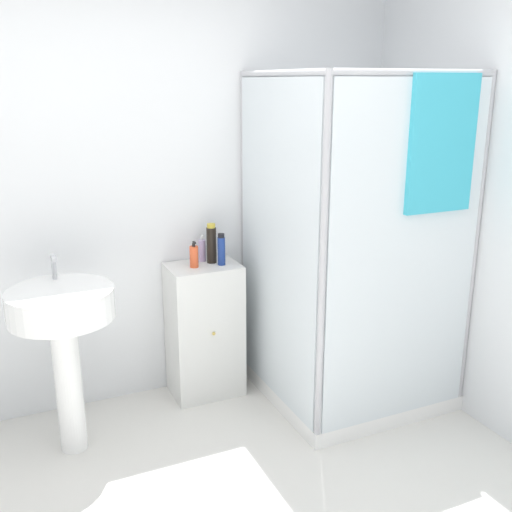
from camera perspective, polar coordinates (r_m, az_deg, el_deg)
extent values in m
cube|color=silver|center=(3.50, -12.11, 5.92)|extent=(6.40, 0.06, 2.50)
cube|color=white|center=(3.87, 8.47, -11.84)|extent=(0.99, 0.99, 0.09)
cylinder|color=#B2B2B7|center=(4.18, 11.00, 3.57)|extent=(0.04, 0.04, 1.92)
cylinder|color=#B2B2B7|center=(3.72, -1.11, 2.30)|extent=(0.04, 0.04, 1.92)
cylinder|color=#B2B2B7|center=(3.47, 20.02, 0.26)|extent=(0.04, 0.04, 1.92)
cylinder|color=#B2B2B7|center=(2.90, 6.34, -1.88)|extent=(0.04, 0.04, 1.92)
cylinder|color=#B2B2B7|center=(3.03, 15.04, 16.52)|extent=(0.95, 0.04, 0.04)
cylinder|color=#B2B2B7|center=(3.82, 5.67, 16.83)|extent=(0.95, 0.04, 0.04)
cylinder|color=#B2B2B7|center=(3.18, 2.34, 17.01)|extent=(0.04, 0.95, 0.04)
cylinder|color=#B2B2B7|center=(3.70, 16.21, 16.31)|extent=(0.04, 0.95, 0.04)
cube|color=silver|center=(3.15, 13.96, -0.31)|extent=(0.92, 0.01, 1.79)
cube|color=silver|center=(3.29, 1.97, 0.90)|extent=(0.01, 0.92, 1.79)
cylinder|color=#B7BABF|center=(4.04, 8.72, 1.05)|extent=(0.02, 0.02, 1.44)
cylinder|color=#B7BABF|center=(3.87, 9.61, 11.48)|extent=(0.07, 0.07, 0.04)
cube|color=#38ADC6|center=(3.13, 17.33, 10.11)|extent=(0.39, 0.03, 0.68)
cube|color=silver|center=(3.66, -4.92, -7.04)|extent=(0.42, 0.30, 0.82)
sphere|color=gold|center=(3.51, -4.04, -7.39)|extent=(0.02, 0.02, 0.02)
cylinder|color=white|center=(3.27, -17.40, -11.64)|extent=(0.14, 0.14, 0.73)
cylinder|color=white|center=(3.09, -18.09, -4.37)|extent=(0.52, 0.52, 0.15)
cylinder|color=#B7BABF|center=(3.22, -18.70, -0.97)|extent=(0.02, 0.02, 0.13)
cube|color=#B7BABF|center=(3.17, -18.72, -0.20)|extent=(0.02, 0.07, 0.02)
cylinder|color=#E5562D|center=(3.47, -5.92, -0.07)|extent=(0.05, 0.05, 0.12)
cylinder|color=black|center=(3.45, -5.96, 1.08)|extent=(0.02, 0.02, 0.02)
cube|color=black|center=(3.44, -5.90, 1.28)|extent=(0.01, 0.03, 0.01)
cylinder|color=black|center=(3.54, -4.26, 1.03)|extent=(0.06, 0.06, 0.21)
cylinder|color=gold|center=(3.51, -4.30, 2.90)|extent=(0.05, 0.05, 0.02)
cylinder|color=navy|center=(3.50, -3.32, 0.45)|extent=(0.04, 0.04, 0.16)
cylinder|color=black|center=(3.47, -3.34, 1.95)|extent=(0.04, 0.04, 0.02)
cylinder|color=#B299C6|center=(3.58, -5.15, 0.53)|extent=(0.04, 0.04, 0.13)
cylinder|color=silver|center=(3.56, -5.18, 1.69)|extent=(0.01, 0.01, 0.02)
cube|color=silver|center=(3.55, -5.13, 1.90)|extent=(0.01, 0.02, 0.01)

